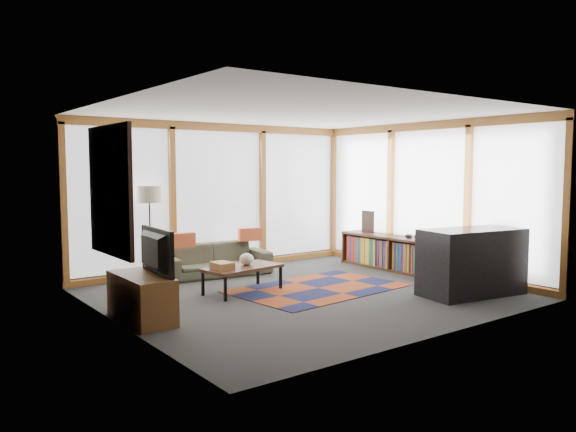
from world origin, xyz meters
TOP-DOWN VIEW (x-y plane):
  - ground at (0.00, 0.00)m, footprint 5.50×5.50m
  - room_envelope at (0.49, 0.56)m, footprint 5.52×5.02m
  - rug at (0.36, 0.12)m, footprint 2.68×1.86m
  - sofa at (-0.38, 1.95)m, footprint 1.93×0.94m
  - pillow_left at (-1.01, 1.90)m, footprint 0.43×0.17m
  - pillow_right at (0.30, 1.92)m, footprint 0.43×0.22m
  - floor_lamp at (-1.43, 2.18)m, footprint 0.39×0.39m
  - coffee_table at (-0.69, 0.58)m, footprint 1.23×0.76m
  - book_stack at (-1.05, 0.55)m, footprint 0.26×0.32m
  - vase at (-0.59, 0.63)m, footprint 0.24×0.24m
  - bookshelf at (2.43, 0.44)m, footprint 0.44×2.40m
  - bowl_a at (2.44, -0.08)m, footprint 0.26×0.26m
  - bowl_b at (2.47, 0.20)m, footprint 0.17×0.17m
  - shelf_picture at (2.50, 1.23)m, footprint 0.06×0.31m
  - tv_console at (-2.47, 0.01)m, footprint 0.46×1.10m
  - television at (-2.37, -0.02)m, footprint 0.18×0.97m
  - bar_counter at (1.87, -1.51)m, footprint 1.60×0.94m

SIDE VIEW (x-z plane):
  - ground at x=0.00m, z-range 0.00..0.00m
  - rug at x=0.36m, z-range 0.00..0.01m
  - coffee_table at x=-0.69m, z-range 0.00..0.38m
  - sofa at x=-0.38m, z-range 0.00..0.54m
  - tv_console at x=-2.47m, z-range 0.00..0.55m
  - bookshelf at x=2.43m, z-range 0.00..0.60m
  - book_stack at x=-1.05m, z-range 0.38..0.49m
  - vase at x=-0.59m, z-range 0.38..0.56m
  - bar_counter at x=1.87m, z-range 0.00..0.95m
  - bowl_b at x=2.47m, z-range 0.60..0.67m
  - pillow_right at x=0.30m, z-range 0.54..0.77m
  - bowl_a at x=2.44m, z-range 0.60..0.71m
  - pillow_left at x=-1.01m, z-range 0.54..0.77m
  - floor_lamp at x=-1.43m, z-range 0.00..1.53m
  - shelf_picture at x=2.50m, z-range 0.60..1.01m
  - television at x=-2.37m, z-range 0.55..1.11m
  - room_envelope at x=0.49m, z-range 0.23..2.85m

